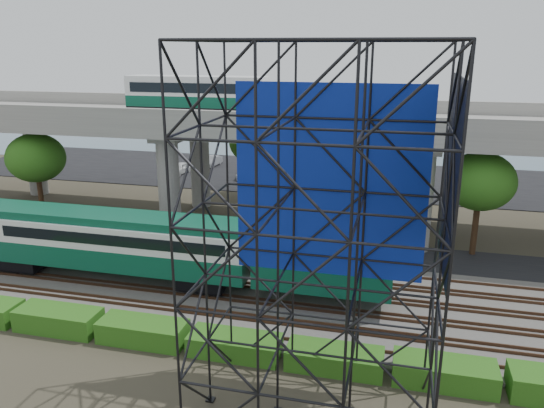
# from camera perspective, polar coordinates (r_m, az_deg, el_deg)

# --- Properties ---
(ground) EXTENTS (140.00, 140.00, 0.00)m
(ground) POSITION_cam_1_polar(r_m,az_deg,el_deg) (31.46, -3.35, -11.48)
(ground) COLOR #474233
(ground) RESTS_ON ground
(ballast_bed) EXTENTS (90.00, 12.00, 0.20)m
(ballast_bed) POSITION_cam_1_polar(r_m,az_deg,el_deg) (33.11, -2.32, -9.75)
(ballast_bed) COLOR slate
(ballast_bed) RESTS_ON ground
(service_road) EXTENTS (90.00, 5.00, 0.08)m
(service_road) POSITION_cam_1_polar(r_m,az_deg,el_deg) (40.67, 1.03, -4.65)
(service_road) COLOR black
(service_road) RESTS_ON ground
(parking_lot) EXTENTS (90.00, 18.00, 0.08)m
(parking_lot) POSITION_cam_1_polar(r_m,az_deg,el_deg) (62.78, 5.84, 2.97)
(parking_lot) COLOR black
(parking_lot) RESTS_ON ground
(harbor_water) EXTENTS (140.00, 40.00, 0.03)m
(harbor_water) POSITION_cam_1_polar(r_m,az_deg,el_deg) (84.18, 8.02, 6.38)
(harbor_water) COLOR #405E6A
(harbor_water) RESTS_ON ground
(rail_tracks) EXTENTS (90.00, 9.52, 0.16)m
(rail_tracks) POSITION_cam_1_polar(r_m,az_deg,el_deg) (33.03, -2.32, -9.47)
(rail_tracks) COLOR #472D1E
(rail_tracks) RESTS_ON ballast_bed
(commuter_train) EXTENTS (29.30, 3.06, 4.30)m
(commuter_train) POSITION_cam_1_polar(r_m,az_deg,el_deg) (34.67, -14.28, -4.02)
(commuter_train) COLOR black
(commuter_train) RESTS_ON rail_tracks
(overpass) EXTENTS (80.00, 12.00, 12.40)m
(overpass) POSITION_cam_1_polar(r_m,az_deg,el_deg) (43.89, 1.90, 8.00)
(overpass) COLOR #9E9B93
(overpass) RESTS_ON ground
(scaffold_tower) EXTENTS (9.36, 6.36, 15.00)m
(scaffold_tower) POSITION_cam_1_polar(r_m,az_deg,el_deg) (20.06, 4.89, -4.89)
(scaffold_tower) COLOR black
(scaffold_tower) RESTS_ON ground
(hedge_strip) EXTENTS (34.60, 1.80, 1.20)m
(hedge_strip) POSITION_cam_1_polar(r_m,az_deg,el_deg) (27.36, -4.03, -14.81)
(hedge_strip) COLOR #275814
(hedge_strip) RESTS_ON ground
(trees) EXTENTS (40.94, 16.94, 7.69)m
(trees) POSITION_cam_1_polar(r_m,az_deg,el_deg) (45.52, -3.08, 4.92)
(trees) COLOR #382314
(trees) RESTS_ON ground
(suv) EXTENTS (5.26, 3.78, 1.33)m
(suv) POSITION_cam_1_polar(r_m,az_deg,el_deg) (49.76, -22.77, -1.10)
(suv) COLOR black
(suv) RESTS_ON service_road
(parked_cars) EXTENTS (37.99, 9.55, 1.32)m
(parked_cars) POSITION_cam_1_polar(r_m,az_deg,el_deg) (62.35, 4.39, 3.52)
(parked_cars) COLOR silver
(parked_cars) RESTS_ON parking_lot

